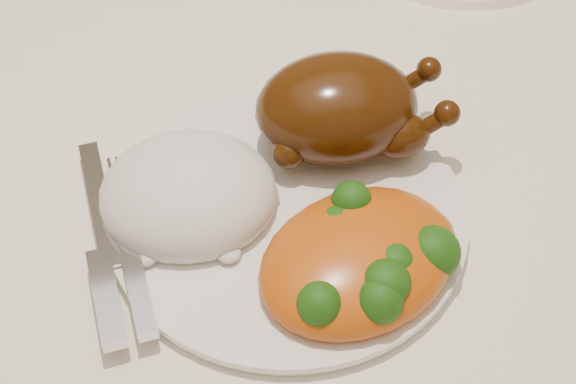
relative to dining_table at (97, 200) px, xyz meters
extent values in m
cylinder|color=brown|center=(0.73, 0.38, -0.31)|extent=(0.07, 0.07, 0.72)
cube|color=brown|center=(0.00, 0.00, 0.07)|extent=(1.60, 0.90, 0.04)
cube|color=white|center=(0.00, 0.00, 0.10)|extent=(1.72, 1.02, 0.01)
cylinder|color=white|center=(0.15, -0.14, 0.11)|extent=(0.31, 0.31, 0.01)
ellipsoid|color=#432007|center=(0.20, -0.09, 0.15)|extent=(0.13, 0.10, 0.08)
ellipsoid|color=#432007|center=(0.19, -0.09, 0.17)|extent=(0.06, 0.05, 0.03)
ellipsoid|color=#432007|center=(0.24, -0.11, 0.14)|extent=(0.05, 0.04, 0.04)
sphere|color=#432007|center=(0.27, -0.12, 0.16)|extent=(0.02, 0.02, 0.02)
ellipsoid|color=#432007|center=(0.24, -0.06, 0.14)|extent=(0.05, 0.04, 0.04)
sphere|color=#432007|center=(0.28, -0.07, 0.16)|extent=(0.02, 0.02, 0.02)
sphere|color=#432007|center=(0.16, -0.11, 0.14)|extent=(0.02, 0.02, 0.02)
sphere|color=#432007|center=(0.16, -0.05, 0.14)|extent=(0.02, 0.02, 0.02)
ellipsoid|color=white|center=(0.08, -0.13, 0.13)|extent=(0.15, 0.14, 0.07)
ellipsoid|color=#D2580D|center=(0.18, -0.21, 0.12)|extent=(0.18, 0.16, 0.05)
ellipsoid|color=#D2580D|center=(0.22, -0.19, 0.12)|extent=(0.07, 0.06, 0.03)
ellipsoid|color=#0C3609|center=(0.15, -0.24, 0.13)|extent=(0.03, 0.03, 0.03)
ellipsoid|color=#0C3609|center=(0.18, -0.25, 0.13)|extent=(0.03, 0.03, 0.03)
ellipsoid|color=#0C3609|center=(0.17, -0.19, 0.13)|extent=(0.04, 0.04, 0.04)
ellipsoid|color=#0C3609|center=(0.19, -0.17, 0.14)|extent=(0.03, 0.03, 0.03)
ellipsoid|color=#0C3609|center=(0.20, -0.20, 0.13)|extent=(0.03, 0.03, 0.03)
ellipsoid|color=#0C3609|center=(0.17, -0.18, 0.14)|extent=(0.03, 0.03, 0.02)
ellipsoid|color=#0C3609|center=(0.23, -0.21, 0.13)|extent=(0.04, 0.04, 0.04)
ellipsoid|color=#0C3609|center=(0.20, -0.22, 0.14)|extent=(0.03, 0.03, 0.02)
ellipsoid|color=#0C3609|center=(0.19, -0.24, 0.14)|extent=(0.03, 0.03, 0.03)
cube|color=silver|center=(0.02, -0.11, 0.12)|extent=(0.02, 0.12, 0.00)
cube|color=silver|center=(0.02, -0.20, 0.12)|extent=(0.02, 0.08, 0.01)
cube|color=silver|center=(0.04, -0.19, 0.12)|extent=(0.02, 0.08, 0.01)
cube|color=silver|center=(0.04, -0.11, 0.12)|extent=(0.02, 0.09, 0.00)
camera|label=1|loc=(0.07, -0.51, 0.56)|focal=50.00mm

